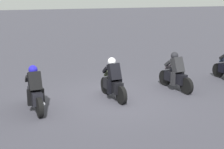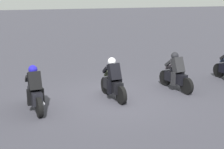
% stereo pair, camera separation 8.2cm
% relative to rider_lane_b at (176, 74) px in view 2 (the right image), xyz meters
% --- Properties ---
extents(ground_plane, '(120.00, 120.00, 0.00)m').
position_rel_rider_lane_b_xyz_m(ground_plane, '(-0.27, 2.79, -0.62)').
color(ground_plane, '#393842').
extents(rider_lane_b, '(2.04, 0.59, 1.51)m').
position_rel_rider_lane_b_xyz_m(rider_lane_b, '(0.00, 0.00, 0.00)').
color(rider_lane_b, black).
rests_on(rider_lane_b, ground_plane).
extents(rider_lane_c, '(2.04, 0.56, 1.51)m').
position_rel_rider_lane_b_xyz_m(rider_lane_c, '(-0.28, 2.73, 0.00)').
color(rider_lane_c, black).
rests_on(rider_lane_c, ground_plane).
extents(rider_lane_d, '(2.04, 0.55, 1.51)m').
position_rel_rider_lane_b_xyz_m(rider_lane_d, '(-0.64, 5.58, 0.00)').
color(rider_lane_d, black).
rests_on(rider_lane_d, ground_plane).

